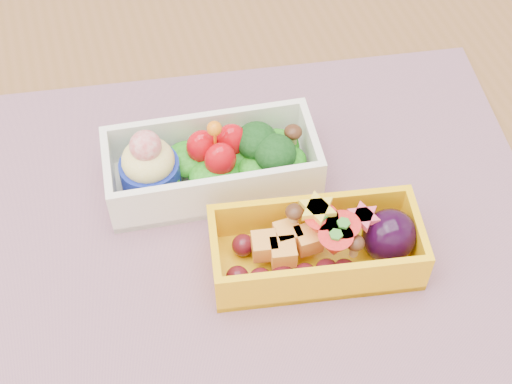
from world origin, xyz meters
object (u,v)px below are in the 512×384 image
object	(u,v)px
table	(296,271)
bento_yellow	(321,246)
bento_white	(211,164)
placemat	(249,229)

from	to	relation	value
table	bento_yellow	xyz separation A→B (m)	(-0.00, -0.06, 0.12)
table	bento_white	bearing A→B (deg)	145.70
table	placemat	distance (m)	0.11
bento_yellow	placemat	bearing A→B (deg)	142.46
table	bento_white	xyz separation A→B (m)	(-0.06, 0.04, 0.12)
placemat	bento_white	bearing A→B (deg)	106.20
bento_white	table	bearing A→B (deg)	-28.83
bento_white	bento_yellow	xyz separation A→B (m)	(0.06, -0.10, -0.00)
table	bento_yellow	distance (m)	0.14
placemat	bento_white	distance (m)	0.06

